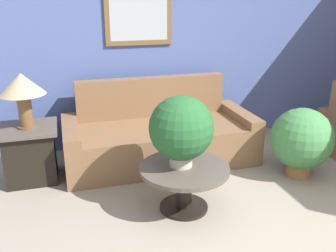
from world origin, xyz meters
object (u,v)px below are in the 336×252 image
at_px(coffee_table, 184,178).
at_px(potted_plant_on_table, 181,129).
at_px(couch_main, 159,136).
at_px(table_lamp, 22,88).
at_px(potted_plant_floor, 302,140).
at_px(side_table, 31,153).

relative_size(coffee_table, potted_plant_on_table, 1.26).
relative_size(couch_main, table_lamp, 3.88).
height_order(couch_main, potted_plant_floor, couch_main).
bearing_deg(coffee_table, side_table, 143.26).
distance_m(table_lamp, potted_plant_on_table, 1.72).
bearing_deg(side_table, couch_main, 4.35).
height_order(couch_main, coffee_table, couch_main).
xyz_separation_m(table_lamp, potted_plant_on_table, (1.37, -1.01, -0.23)).
relative_size(side_table, potted_plant_on_table, 0.91).
height_order(couch_main, side_table, couch_main).
xyz_separation_m(side_table, potted_plant_on_table, (1.37, -1.01, 0.49)).
bearing_deg(side_table, coffee_table, -36.74).
relative_size(side_table, potted_plant_floor, 0.77).
bearing_deg(coffee_table, table_lamp, 143.26).
distance_m(side_table, table_lamp, 0.72).
xyz_separation_m(couch_main, potted_plant_floor, (1.38, -0.86, 0.13)).
relative_size(couch_main, potted_plant_floor, 2.88).
bearing_deg(coffee_table, potted_plant_floor, 11.58).
distance_m(couch_main, potted_plant_on_table, 1.23).
xyz_separation_m(coffee_table, potted_plant_on_table, (-0.02, 0.03, 0.48)).
height_order(coffee_table, table_lamp, table_lamp).
bearing_deg(potted_plant_floor, potted_plant_on_table, -169.78).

